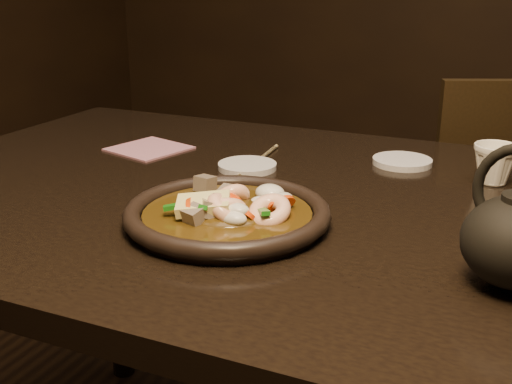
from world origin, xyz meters
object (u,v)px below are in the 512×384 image
at_px(table, 334,248).
at_px(tea_cup, 495,163).
at_px(chair, 493,229).
at_px(plate, 227,215).

relative_size(table, tea_cup, 21.73).
distance_m(chair, tea_cup, 0.60).
distance_m(table, plate, 0.21).
bearing_deg(chair, plate, 46.15).
relative_size(table, plate, 5.41).
height_order(table, plate, plate).
bearing_deg(chair, table, 50.41).
xyz_separation_m(table, plate, (-0.11, -0.15, 0.09)).
relative_size(chair, tea_cup, 11.81).
bearing_deg(plate, tea_cup, 47.14).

